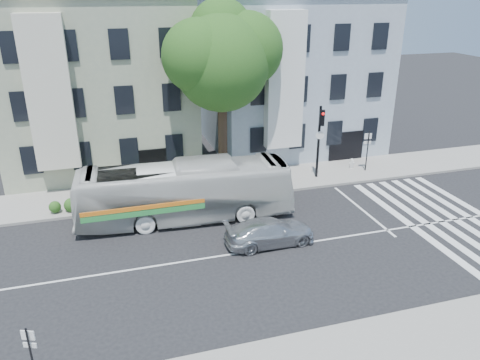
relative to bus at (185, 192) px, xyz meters
name	(u,v)px	position (x,y,z in m)	size (l,w,h in m)	color
ground	(268,249)	(3.18, -4.24, -1.58)	(120.00, 120.00, 0.00)	black
sidewalk_far	(225,185)	(3.18, 3.76, -1.51)	(80.00, 4.00, 0.15)	gray
building_left	(98,84)	(-3.82, 10.76, 3.92)	(12.00, 10.00, 11.00)	gray
building_right	(290,74)	(10.18, 10.76, 3.92)	(12.00, 10.00, 11.00)	#939EAF
street_tree	(221,57)	(3.23, 4.50, 6.25)	(7.30, 5.90, 11.10)	#2D2116
bus	(185,192)	(0.00, 0.00, 0.00)	(11.38, 2.66, 3.17)	silver
sedan	(270,232)	(3.41, -3.78, -0.95)	(4.40, 1.79, 1.28)	silver
hedge	(134,198)	(-2.52, 2.43, -1.08)	(8.50, 0.84, 0.70)	#266621
traffic_signal	(320,133)	(9.18, 3.15, 1.53)	(0.48, 0.55, 4.83)	black
fire_hydrant	(352,163)	(12.18, 4.07, -1.09)	(0.37, 0.22, 0.67)	silver
near_sign_pole	(31,350)	(-6.48, -10.29, 0.03)	(0.40, 0.23, 2.29)	black
far_sign_pole	(368,146)	(12.85, 3.42, 0.29)	(0.50, 0.20, 2.75)	black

